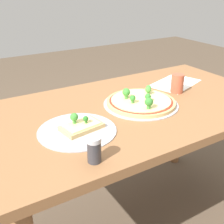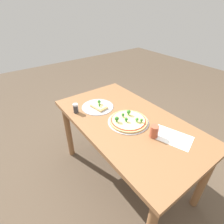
# 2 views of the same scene
# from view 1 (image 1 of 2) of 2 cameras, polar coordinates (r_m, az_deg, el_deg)

# --- Properties ---
(ground_plane) EXTENTS (8.00, 8.00, 0.00)m
(ground_plane) POSITION_cam_1_polar(r_m,az_deg,el_deg) (1.65, 3.84, -21.17)
(ground_plane) COLOR brown
(dining_table) EXTENTS (1.31, 0.73, 0.70)m
(dining_table) POSITION_cam_1_polar(r_m,az_deg,el_deg) (1.28, 4.62, -2.32)
(dining_table) COLOR brown
(dining_table) RESTS_ON ground_plane
(pizza_tray_whole) EXTENTS (0.33, 0.33, 0.07)m
(pizza_tray_whole) POSITION_cam_1_polar(r_m,az_deg,el_deg) (1.24, 5.88, 2.10)
(pizza_tray_whole) COLOR #A3A3A8
(pizza_tray_whole) RESTS_ON dining_table
(pizza_tray_slice) EXTENTS (0.29, 0.29, 0.06)m
(pizza_tray_slice) POSITION_cam_1_polar(r_m,az_deg,el_deg) (1.03, -6.72, -3.27)
(pizza_tray_slice) COLOR #A3A3A8
(pizza_tray_slice) RESTS_ON dining_table
(drinking_cup) EXTENTS (0.06, 0.06, 0.09)m
(drinking_cup) POSITION_cam_1_polar(r_m,az_deg,el_deg) (1.40, 13.12, 5.68)
(drinking_cup) COLOR #AD5138
(drinking_cup) RESTS_ON dining_table
(condiment_shaker) EXTENTS (0.04, 0.04, 0.08)m
(condiment_shaker) POSITION_cam_1_polar(r_m,az_deg,el_deg) (0.84, -3.66, -7.59)
(condiment_shaker) COLOR #333338
(condiment_shaker) RESTS_ON dining_table
(paper_menu) EXTENTS (0.32, 0.26, 0.00)m
(paper_menu) POSITION_cam_1_polar(r_m,az_deg,el_deg) (1.54, 12.70, 5.73)
(paper_menu) COLOR white
(paper_menu) RESTS_ON dining_table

